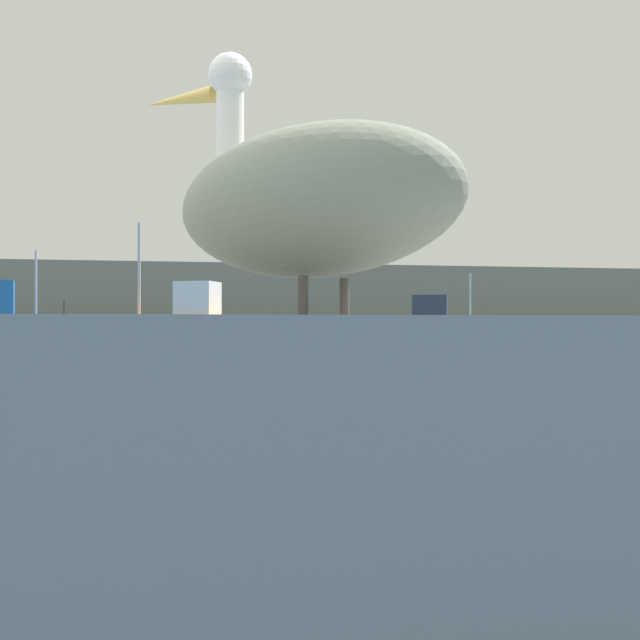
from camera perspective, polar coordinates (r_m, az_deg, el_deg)
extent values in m
cube|color=#7F755B|center=(80.96, -11.37, 1.41)|extent=(140.00, 15.39, 6.75)
cube|color=gray|center=(2.34, -0.64, -10.47)|extent=(3.78, 2.07, 0.86)
ellipsoid|color=gray|center=(2.34, -0.63, 8.62)|extent=(1.04, 1.13, 0.45)
cylinder|color=white|center=(2.64, -6.58, 12.91)|extent=(0.09, 0.09, 0.35)
sphere|color=white|center=(2.69, -6.58, 17.39)|extent=(0.14, 0.14, 0.14)
cone|color=gold|center=(2.88, -10.28, 15.56)|extent=(0.29, 0.35, 0.09)
cylinder|color=#4C4742|center=(2.21, -1.24, 1.67)|extent=(0.03, 0.03, 0.12)
cylinder|color=#4C4742|center=(2.34, 1.80, 1.55)|extent=(0.03, 0.03, 0.12)
cube|color=#1E8C4C|center=(42.81, 8.96, -0.90)|extent=(5.06, 3.19, 0.92)
cube|color=#2D333D|center=(42.86, 8.06, 0.77)|extent=(2.17, 1.81, 1.57)
cylinder|color=#B2B2B2|center=(42.77, 10.93, 1.55)|extent=(0.12, 0.12, 2.73)
cube|color=orange|center=(31.08, -10.29, -0.80)|extent=(5.83, 3.77, 1.23)
cube|color=silver|center=(30.80, -8.95, 1.56)|extent=(1.91, 1.86, 1.32)
cylinder|color=#B2B2B2|center=(31.87, -13.10, 3.66)|extent=(0.12, 0.12, 3.71)
cylinder|color=#B2B2B2|center=(40.40, -20.07, 2.57)|extent=(0.12, 0.12, 3.18)
cylinder|color=#3F382D|center=(40.35, -18.21, 0.81)|extent=(0.10, 0.10, 0.70)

